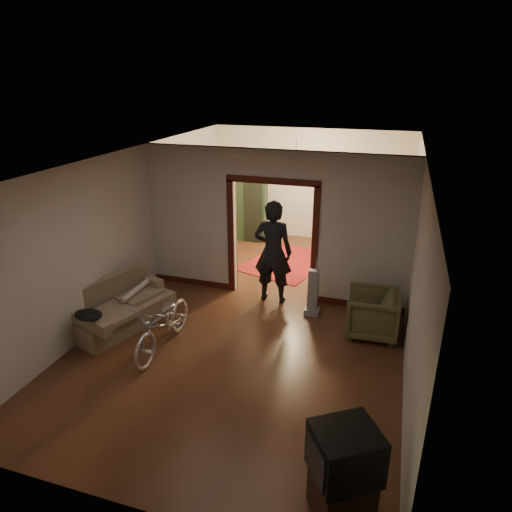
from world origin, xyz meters
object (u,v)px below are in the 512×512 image
at_px(person, 273,252).
at_px(armchair, 372,313).
at_px(desk, 343,233).
at_px(sofa, 122,303).
at_px(locker, 251,209).
at_px(bicycle, 163,324).

bearing_deg(person, armchair, 158.86).
xyz_separation_m(armchair, desk, (-0.99, 4.07, -0.05)).
xyz_separation_m(sofa, desk, (3.08, 5.04, -0.08)).
relative_size(armchair, person, 0.42).
bearing_deg(desk, armchair, -91.61).
bearing_deg(locker, armchair, -55.21).
distance_m(bicycle, desk, 5.85).
distance_m(armchair, desk, 4.19).
distance_m(sofa, person, 2.81).
xyz_separation_m(sofa, locker, (0.73, 4.82, 0.40)).
bearing_deg(armchair, desk, -168.74).
height_order(armchair, locker, locker).
relative_size(sofa, locker, 1.11).
distance_m(locker, desk, 2.42).
bearing_deg(locker, bicycle, -92.99).
bearing_deg(armchair, locker, -141.33).
distance_m(sofa, locker, 4.89).
xyz_separation_m(bicycle, desk, (2.06, 5.48, -0.11)).
height_order(armchair, desk, armchair).
xyz_separation_m(sofa, bicycle, (1.02, -0.43, 0.03)).
relative_size(armchair, locker, 0.52).
distance_m(sofa, bicycle, 1.11).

